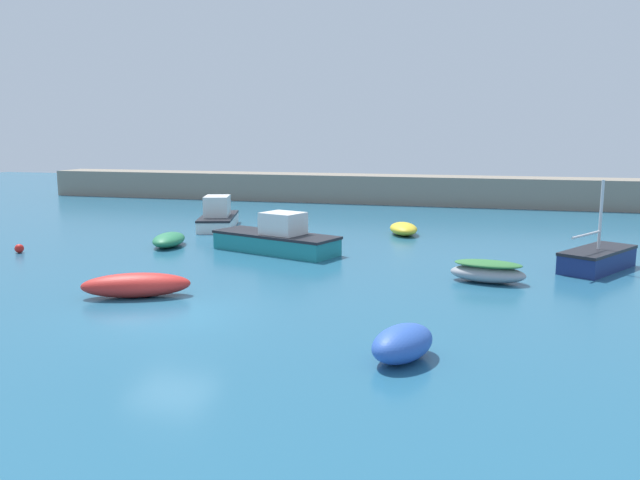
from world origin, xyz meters
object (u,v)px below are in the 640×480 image
at_px(dinghy_near_pier, 403,343).
at_px(motorboat_grey_hull, 277,239).
at_px(cabin_cruiser_white, 218,217).
at_px(rowboat_white_midwater, 403,229).
at_px(rowboat_blue_near, 169,240).
at_px(open_tender_yellow, 136,285).
at_px(mooring_buoy_red, 19,248).
at_px(rowboat_with_red_cover, 488,271).
at_px(sailboat_short_mast, 597,259).

bearing_deg(dinghy_near_pier, motorboat_grey_hull, -127.33).
distance_m(cabin_cruiser_white, dinghy_near_pier, 23.04).
relative_size(rowboat_white_midwater, rowboat_blue_near, 0.97).
height_order(rowboat_white_midwater, motorboat_grey_hull, motorboat_grey_hull).
height_order(open_tender_yellow, mooring_buoy_red, open_tender_yellow).
bearing_deg(cabin_cruiser_white, open_tender_yellow, 177.23).
bearing_deg(cabin_cruiser_white, mooring_buoy_red, 132.43).
distance_m(rowboat_with_red_cover, mooring_buoy_red, 20.84).
bearing_deg(rowboat_white_midwater, sailboat_short_mast, 34.93).
bearing_deg(motorboat_grey_hull, rowboat_with_red_cover, 178.94).
distance_m(open_tender_yellow, dinghy_near_pier, 10.08).
distance_m(motorboat_grey_hull, sailboat_short_mast, 13.66).
height_order(open_tender_yellow, rowboat_with_red_cover, open_tender_yellow).
relative_size(rowboat_white_midwater, open_tender_yellow, 0.80).
distance_m(rowboat_white_midwater, mooring_buoy_red, 19.14).
height_order(motorboat_grey_hull, rowboat_blue_near, motorboat_grey_hull).
relative_size(rowboat_blue_near, cabin_cruiser_white, 0.57).
distance_m(rowboat_white_midwater, dinghy_near_pier, 19.36).
bearing_deg(sailboat_short_mast, rowboat_white_midwater, 82.84).
xyz_separation_m(cabin_cruiser_white, mooring_buoy_red, (-5.52, -9.60, -0.46)).
distance_m(motorboat_grey_hull, dinghy_near_pier, 14.57).
xyz_separation_m(motorboat_grey_hull, cabin_cruiser_white, (-5.87, 6.25, 0.03)).
distance_m(motorboat_grey_hull, cabin_cruiser_white, 8.58).
relative_size(rowboat_white_midwater, mooring_buoy_red, 7.38).
height_order(rowboat_white_midwater, open_tender_yellow, open_tender_yellow).
bearing_deg(motorboat_grey_hull, cabin_cruiser_white, -27.57).
height_order(sailboat_short_mast, cabin_cruiser_white, sailboat_short_mast).
bearing_deg(rowboat_white_midwater, rowboat_with_red_cover, 7.05).
xyz_separation_m(sailboat_short_mast, dinghy_near_pier, (-6.06, -12.30, -0.02)).
xyz_separation_m(motorboat_grey_hull, rowboat_blue_near, (-5.62, 0.08, -0.31)).
bearing_deg(rowboat_with_red_cover, sailboat_short_mast, -133.88).
bearing_deg(open_tender_yellow, rowboat_with_red_cover, -178.72).
xyz_separation_m(rowboat_white_midwater, cabin_cruiser_white, (-10.75, -0.49, 0.34)).
bearing_deg(mooring_buoy_red, open_tender_yellow, -30.09).
bearing_deg(rowboat_with_red_cover, rowboat_blue_near, -5.88).
distance_m(motorboat_grey_hull, open_tender_yellow, 9.08).
bearing_deg(dinghy_near_pier, mooring_buoy_red, -94.34).
distance_m(rowboat_with_red_cover, cabin_cruiser_white, 18.17).
xyz_separation_m(rowboat_with_red_cover, rowboat_blue_near, (-15.08, 3.58, -0.08)).
bearing_deg(motorboat_grey_hull, rowboat_blue_near, 18.46).
xyz_separation_m(open_tender_yellow, rowboat_with_red_cover, (11.29, 5.39, -0.00)).
height_order(rowboat_white_midwater, cabin_cruiser_white, cabin_cruiser_white).
xyz_separation_m(rowboat_blue_near, dinghy_near_pier, (13.23, -12.51, 0.11)).
relative_size(rowboat_with_red_cover, cabin_cruiser_white, 0.54).
bearing_deg(motorboat_grey_hull, rowboat_white_midwater, -106.66).
xyz_separation_m(cabin_cruiser_white, dinghy_near_pier, (13.47, -18.68, -0.24)).
distance_m(rowboat_with_red_cover, dinghy_near_pier, 9.12).
relative_size(rowboat_white_midwater, sailboat_short_mast, 0.70).
distance_m(sailboat_short_mast, rowboat_blue_near, 19.29).
bearing_deg(cabin_cruiser_white, sailboat_short_mast, -125.80).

